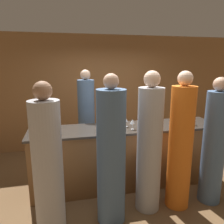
{
  "coord_description": "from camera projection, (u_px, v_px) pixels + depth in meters",
  "views": [
    {
      "loc": [
        -1.05,
        -3.44,
        2.12
      ],
      "look_at": [
        -0.24,
        0.1,
        1.31
      ],
      "focal_mm": 35.0,
      "sensor_mm": 36.0,
      "label": 1
    }
  ],
  "objects": [
    {
      "name": "back_wall",
      "position": [
        105.0,
        92.0,
        5.55
      ],
      "size": [
        8.0,
        0.06,
        2.8
      ],
      "color": "olive",
      "rests_on": "ground_plane"
    },
    {
      "name": "wine_glass_0",
      "position": [
        194.0,
        119.0,
        3.81
      ],
      "size": [
        0.06,
        0.06,
        0.15
      ],
      "color": "silver",
      "rests_on": "bar_counter"
    },
    {
      "name": "guest_3",
      "position": [
        111.0,
        156.0,
        2.84
      ],
      "size": [
        0.38,
        0.38,
        2.0
      ],
      "color": "#4C6B93",
      "rests_on": "ground_plane"
    },
    {
      "name": "ground_plane",
      "position": [
        126.0,
        183.0,
        3.96
      ],
      "size": [
        14.0,
        14.0,
        0.0
      ],
      "primitive_type": "plane",
      "color": "brown"
    },
    {
      "name": "wine_bottle_0",
      "position": [
        153.0,
        115.0,
        4.1
      ],
      "size": [
        0.07,
        0.07,
        0.3
      ],
      "color": "#19381E",
      "rests_on": "bar_counter"
    },
    {
      "name": "wine_glass_5",
      "position": [
        126.0,
        120.0,
        3.72
      ],
      "size": [
        0.06,
        0.06,
        0.15
      ],
      "color": "silver",
      "rests_on": "bar_counter"
    },
    {
      "name": "guest_2",
      "position": [
        180.0,
        146.0,
        3.15
      ],
      "size": [
        0.35,
        0.35,
        2.02
      ],
      "color": "orange",
      "rests_on": "ground_plane"
    },
    {
      "name": "wine_glass_1",
      "position": [
        106.0,
        123.0,
        3.51
      ],
      "size": [
        0.08,
        0.08,
        0.16
      ],
      "color": "silver",
      "rests_on": "bar_counter"
    },
    {
      "name": "guest_4",
      "position": [
        214.0,
        146.0,
        3.27
      ],
      "size": [
        0.33,
        0.33,
        1.93
      ],
      "color": "#4C6B93",
      "rests_on": "ground_plane"
    },
    {
      "name": "wine_glass_4",
      "position": [
        48.0,
        126.0,
        3.31
      ],
      "size": [
        0.07,
        0.07,
        0.17
      ],
      "color": "silver",
      "rests_on": "bar_counter"
    },
    {
      "name": "guest_1",
      "position": [
        48.0,
        166.0,
        2.67
      ],
      "size": [
        0.37,
        0.37,
        1.93
      ],
      "color": "#B2B2B7",
      "rests_on": "ground_plane"
    },
    {
      "name": "bartender",
      "position": [
        87.0,
        123.0,
        4.41
      ],
      "size": [
        0.33,
        0.33,
        2.0
      ],
      "rotation": [
        0.0,
        0.0,
        3.14
      ],
      "color": "#4C6B93",
      "rests_on": "ground_plane"
    },
    {
      "name": "bar_counter",
      "position": [
        127.0,
        155.0,
        3.85
      ],
      "size": [
        3.27,
        0.74,
        1.06
      ],
      "color": "brown",
      "rests_on": "ground_plane"
    },
    {
      "name": "wine_glass_2",
      "position": [
        99.0,
        123.0,
        3.5
      ],
      "size": [
        0.08,
        0.08,
        0.16
      ],
      "color": "silver",
      "rests_on": "bar_counter"
    },
    {
      "name": "wine_glass_3",
      "position": [
        132.0,
        122.0,
        3.56
      ],
      "size": [
        0.08,
        0.08,
        0.17
      ],
      "color": "silver",
      "rests_on": "bar_counter"
    },
    {
      "name": "guest_0",
      "position": [
        149.0,
        148.0,
        3.09
      ],
      "size": [
        0.35,
        0.35,
        2.03
      ],
      "color": "#B2B2B7",
      "rests_on": "ground_plane"
    }
  ]
}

